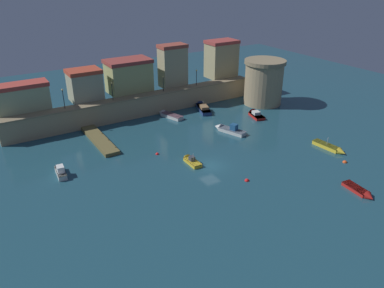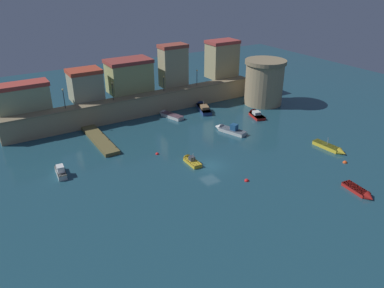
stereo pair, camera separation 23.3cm
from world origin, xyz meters
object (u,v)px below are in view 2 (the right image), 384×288
object	(u,v)px
mooring_buoy_0	(247,181)
mooring_buoy_1	(157,154)
moored_boat_2	(331,148)
quay_lamp_2	(164,81)
quay_lamp_3	(197,75)
quay_lamp_0	(64,96)
moored_boat_5	(168,115)
mooring_buoy_2	(345,163)
moored_boat_0	(203,107)
moored_boat_1	(228,129)
moored_boat_3	(190,160)
fortress_tower	(264,82)
quay_lamp_1	(112,88)
moored_boat_7	(255,114)
moored_boat_6	(361,192)
moored_boat_4	(60,170)

from	to	relation	value
mooring_buoy_0	mooring_buoy_1	bearing A→B (deg)	116.59
moored_boat_2	mooring_buoy_1	size ratio (longest dim) A/B	10.86
quay_lamp_2	quay_lamp_3	bearing A→B (deg)	0.00
quay_lamp_0	moored_boat_5	xyz separation A→B (m)	(18.77, -3.46, -6.19)
quay_lamp_0	quay_lamp_3	world-z (taller)	quay_lamp_0
moored_boat_2	mooring_buoy_2	world-z (taller)	moored_boat_2
moored_boat_0	moored_boat_1	bearing A→B (deg)	-172.62
quay_lamp_2	moored_boat_3	world-z (taller)	quay_lamp_2
quay_lamp_3	moored_boat_1	bearing A→B (deg)	-101.56
fortress_tower	moored_boat_3	xyz separation A→B (m)	(-27.46, -15.00, -4.45)
quay_lamp_0	mooring_buoy_2	size ratio (longest dim) A/B	5.42
moored_boat_3	quay_lamp_3	bearing A→B (deg)	-33.50
quay_lamp_0	moored_boat_0	size ratio (longest dim) A/B	0.49
fortress_tower	moored_boat_2	size ratio (longest dim) A/B	1.57
quay_lamp_1	moored_boat_7	distance (m)	28.21
mooring_buoy_2	moored_boat_6	bearing A→B (deg)	-128.85
quay_lamp_2	mooring_buoy_0	xyz separation A→B (m)	(-3.36, -31.02, -6.27)
moored_boat_2	mooring_buoy_2	distance (m)	4.46
quay_lamp_2	moored_boat_2	bearing A→B (deg)	-64.55
quay_lamp_3	moored_boat_2	size ratio (longest dim) A/B	0.56
moored_boat_1	moored_boat_3	xyz separation A→B (m)	(-11.85, -6.39, -0.13)
quay_lamp_2	moored_boat_2	size ratio (longest dim) A/B	0.52
moored_boat_3	moored_boat_4	world-z (taller)	moored_boat_3
fortress_tower	mooring_buoy_2	bearing A→B (deg)	-105.18
mooring_buoy_1	moored_boat_1	bearing A→B (deg)	5.19
quay_lamp_2	mooring_buoy_2	size ratio (longest dim) A/B	4.67
moored_boat_2	moored_boat_5	size ratio (longest dim) A/B	0.96
quay_lamp_2	mooring_buoy_1	xyz separation A→B (m)	(-10.31, -17.14, -6.27)
fortress_tower	moored_boat_6	size ratio (longest dim) A/B	1.97
moored_boat_0	moored_boat_6	world-z (taller)	moored_boat_0
moored_boat_7	mooring_buoy_0	distance (m)	25.62
quay_lamp_1	moored_boat_7	bearing A→B (deg)	-26.18
moored_boat_7	moored_boat_6	bearing A→B (deg)	-178.52
quay_lamp_1	moored_boat_1	bearing A→B (deg)	-45.72
moored_boat_7	moored_boat_2	bearing A→B (deg)	-163.97
fortress_tower	mooring_buoy_2	xyz separation A→B (m)	(-7.45, -27.46, -4.79)
mooring_buoy_1	quay_lamp_0	bearing A→B (deg)	118.78
moored_boat_5	moored_boat_7	world-z (taller)	moored_boat_7
quay_lamp_0	moored_boat_4	xyz separation A→B (m)	(-5.28, -15.48, -6.00)
moored_boat_7	mooring_buoy_0	bearing A→B (deg)	151.68
fortress_tower	moored_boat_0	bearing A→B (deg)	165.21
quay_lamp_2	moored_boat_4	distance (m)	29.96
moored_boat_0	moored_boat_7	size ratio (longest dim) A/B	1.44
mooring_buoy_2	moored_boat_5	bearing A→B (deg)	113.81
quay_lamp_1	moored_boat_3	distance (m)	23.28
quay_lamp_0	quay_lamp_2	size ratio (longest dim) A/B	1.16
moored_boat_6	moored_boat_5	bearing A→B (deg)	-161.20
quay_lamp_1	moored_boat_4	world-z (taller)	quay_lamp_1
fortress_tower	moored_boat_5	distance (m)	21.98
quay_lamp_1	moored_boat_7	world-z (taller)	quay_lamp_1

